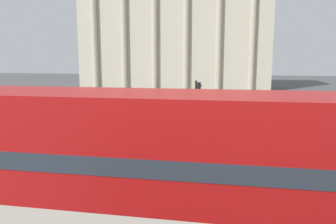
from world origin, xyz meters
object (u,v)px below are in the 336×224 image
traffic_light_mid (197,102)px  car_white (150,111)px  double_decker_bus (148,163)px  plaza_building_left (176,29)px  pedestrian_red (294,138)px

traffic_light_mid → car_white: (-4.54, 6.59, -1.73)m
traffic_light_mid → car_white: size_ratio=0.89×
double_decker_bus → plaza_building_left: bearing=101.5°
double_decker_bus → traffic_light_mid: size_ratio=2.82×
double_decker_bus → plaza_building_left: (-7.12, 49.55, 7.69)m
pedestrian_red → car_white: bearing=1.5°
double_decker_bus → car_white: double_decker_bus is taller
car_white → pedestrian_red: 13.17m
plaza_building_left → pedestrian_red: size_ratio=18.71×
traffic_light_mid → car_white: 8.19m
plaza_building_left → pedestrian_red: 43.15m
double_decker_bus → traffic_light_mid: 11.49m
pedestrian_red → plaza_building_left: bearing=-29.2°
double_decker_bus → plaza_building_left: size_ratio=0.33×
double_decker_bus → pedestrian_red: bearing=63.0°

